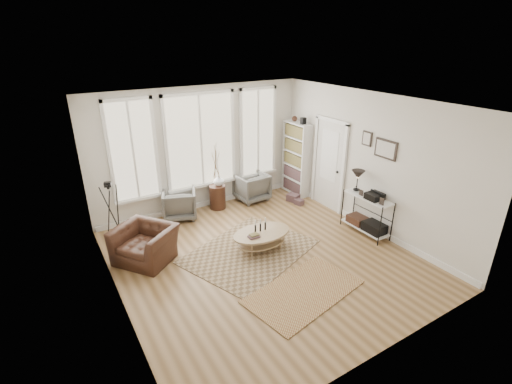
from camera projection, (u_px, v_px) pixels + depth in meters
room at (264, 188)px, 6.54m from camera, size 5.50×5.54×2.90m
bay_window at (201, 143)px, 8.57m from camera, size 4.14×0.12×2.24m
door at (329, 163)px, 8.77m from camera, size 0.09×1.06×2.22m
bookcase at (297, 159)px, 9.61m from camera, size 0.31×0.85×2.06m
low_shelf at (367, 211)px, 7.78m from camera, size 0.38×1.08×1.30m
wall_art at (381, 146)px, 7.36m from camera, size 0.04×0.88×0.44m
rug_main at (250, 251)px, 7.26m from camera, size 2.87×2.52×0.01m
rug_runner at (304, 291)px, 6.12m from camera, size 2.11×1.43×0.01m
coffee_table at (261, 236)px, 7.24m from camera, size 1.20×0.77×0.55m
armchair_left at (180, 204)px, 8.51m from camera, size 0.95×0.96×0.68m
armchair_right at (251, 187)px, 9.43m from camera, size 0.79×0.81×0.71m
side_table at (217, 178)px, 8.80m from camera, size 0.39×0.39×1.64m
vase at (219, 180)px, 8.85m from camera, size 0.28×0.28×0.26m
accent_chair at (145, 244)px, 6.89m from camera, size 1.36×1.33×0.67m
tripod_camera at (113, 216)px, 7.36m from camera, size 0.46×0.46×1.32m
book_stack_near at (293, 198)px, 9.44m from camera, size 0.32×0.35×0.19m
book_stack_far at (299, 202)px, 9.25m from camera, size 0.21×0.25×0.14m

